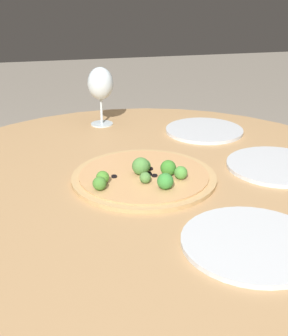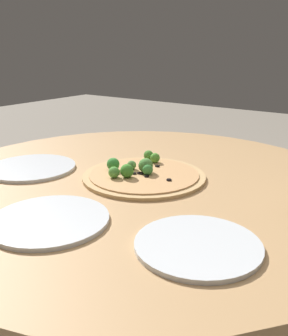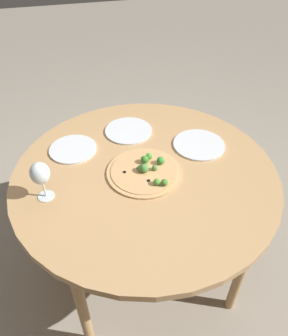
{
  "view_description": "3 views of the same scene",
  "coord_description": "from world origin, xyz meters",
  "px_view_note": "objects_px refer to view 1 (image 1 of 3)",
  "views": [
    {
      "loc": [
        -1.01,
        0.23,
        1.25
      ],
      "look_at": [
        0.01,
        0.01,
        0.8
      ],
      "focal_mm": 50.0,
      "sensor_mm": 36.0,
      "label": 1
    },
    {
      "loc": [
        0.6,
        -0.83,
        1.14
      ],
      "look_at": [
        0.01,
        0.01,
        0.8
      ],
      "focal_mm": 40.0,
      "sensor_mm": 36.0,
      "label": 2
    },
    {
      "loc": [
        0.3,
        1.13,
        1.82
      ],
      "look_at": [
        0.01,
        0.01,
        0.8
      ],
      "focal_mm": 35.0,
      "sensor_mm": 36.0,
      "label": 3
    }
  ],
  "objects_px": {
    "pizza": "(144,176)",
    "plate_far": "(277,166)",
    "plate_near": "(253,243)",
    "wine_glass": "(100,85)",
    "plate_side": "(204,130)"
  },
  "relations": [
    {
      "from": "wine_glass",
      "to": "plate_near",
      "type": "xyz_separation_m",
      "value": [
        -0.79,
        -0.18,
        -0.13
      ]
    },
    {
      "from": "pizza",
      "to": "wine_glass",
      "type": "distance_m",
      "value": 0.48
    },
    {
      "from": "wine_glass",
      "to": "plate_near",
      "type": "distance_m",
      "value": 0.82
    },
    {
      "from": "pizza",
      "to": "plate_side",
      "type": "distance_m",
      "value": 0.41
    },
    {
      "from": "plate_near",
      "to": "plate_far",
      "type": "distance_m",
      "value": 0.4
    },
    {
      "from": "plate_near",
      "to": "plate_far",
      "type": "height_order",
      "value": "same"
    },
    {
      "from": "plate_near",
      "to": "plate_side",
      "type": "relative_size",
      "value": 1.11
    },
    {
      "from": "plate_side",
      "to": "plate_near",
      "type": "bearing_deg",
      "value": 168.86
    },
    {
      "from": "pizza",
      "to": "plate_far",
      "type": "height_order",
      "value": "pizza"
    },
    {
      "from": "wine_glass",
      "to": "plate_far",
      "type": "bearing_deg",
      "value": -139.04
    },
    {
      "from": "pizza",
      "to": "plate_side",
      "type": "xyz_separation_m",
      "value": [
        0.32,
        -0.26,
        -0.01
      ]
    },
    {
      "from": "plate_near",
      "to": "plate_side",
      "type": "distance_m",
      "value": 0.66
    },
    {
      "from": "plate_side",
      "to": "pizza",
      "type": "bearing_deg",
      "value": 140.29
    },
    {
      "from": "pizza",
      "to": "wine_glass",
      "type": "bearing_deg",
      "value": 5.43
    },
    {
      "from": "wine_glass",
      "to": "plate_side",
      "type": "bearing_deg",
      "value": -115.21
    }
  ]
}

